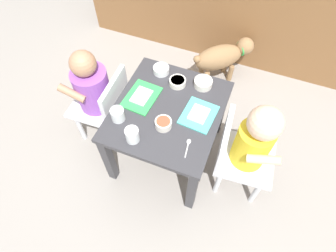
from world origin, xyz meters
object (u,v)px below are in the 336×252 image
(water_cup_left, at_px, (132,136))
(water_cup_right, at_px, (118,115))
(dog, at_px, (223,57))
(veggie_bowl_far, at_px, (203,83))
(food_tray_right, at_px, (199,115))
(veggie_bowl_near, at_px, (178,82))
(cereal_bowl_right_side, at_px, (161,70))
(seated_child_right, at_px, (251,143))
(cereal_bowl_left_side, at_px, (163,123))
(dining_table, at_px, (168,118))
(spoon_by_left_tray, at_px, (188,146))
(seated_child_left, at_px, (94,89))
(food_tray_left, at_px, (142,97))

(water_cup_left, xyz_separation_m, water_cup_right, (-0.12, 0.08, -0.00))
(dog, relative_size, veggie_bowl_far, 4.03)
(dog, bearing_deg, food_tray_right, -87.06)
(veggie_bowl_near, bearing_deg, dog, 76.37)
(water_cup_right, relative_size, cereal_bowl_right_side, 0.76)
(seated_child_right, xyz_separation_m, cereal_bowl_right_side, (-0.55, 0.25, 0.03))
(cereal_bowl_right_side, bearing_deg, food_tray_right, -35.76)
(cereal_bowl_left_side, bearing_deg, dog, 83.01)
(cereal_bowl_left_side, bearing_deg, dining_table, 99.32)
(water_cup_right, xyz_separation_m, spoon_by_left_tray, (0.36, -0.02, -0.03))
(food_tray_right, bearing_deg, water_cup_right, -155.49)
(food_tray_right, xyz_separation_m, spoon_by_left_tray, (0.01, -0.18, -0.00))
(dog, xyz_separation_m, cereal_bowl_right_side, (-0.24, -0.49, 0.24))
(water_cup_left, height_order, veggie_bowl_far, water_cup_left)
(dining_table, height_order, cereal_bowl_right_side, cereal_bowl_right_side)
(dining_table, relative_size, water_cup_left, 8.12)
(seated_child_left, xyz_separation_m, dog, (0.54, 0.72, -0.19))
(spoon_by_left_tray, bearing_deg, water_cup_right, 176.29)
(spoon_by_left_tray, bearing_deg, veggie_bowl_far, 97.33)
(water_cup_right, relative_size, veggie_bowl_far, 0.69)
(spoon_by_left_tray, bearing_deg, seated_child_left, 164.23)
(dining_table, relative_size, food_tray_right, 3.07)
(seated_child_right, bearing_deg, seated_child_left, 178.02)
(dog, bearing_deg, seated_child_right, -67.57)
(dining_table, height_order, seated_child_right, seated_child_right)
(cereal_bowl_right_side, bearing_deg, water_cup_left, -84.52)
(veggie_bowl_far, bearing_deg, water_cup_right, -131.56)
(veggie_bowl_far, bearing_deg, water_cup_left, -114.54)
(dog, height_order, veggie_bowl_far, veggie_bowl_far)
(seated_child_right, xyz_separation_m, dog, (-0.31, 0.74, -0.21))
(water_cup_right, xyz_separation_m, cereal_bowl_right_side, (0.07, 0.36, -0.01))
(food_tray_right, bearing_deg, food_tray_left, 180.00)
(dog, height_order, spoon_by_left_tray, spoon_by_left_tray)
(water_cup_left, relative_size, veggie_bowl_near, 0.82)
(cereal_bowl_right_side, bearing_deg, food_tray_left, -97.02)
(seated_child_left, bearing_deg, seated_child_right, -1.98)
(veggie_bowl_near, bearing_deg, seated_child_left, -157.17)
(water_cup_left, bearing_deg, spoon_by_left_tray, 12.92)
(water_cup_left, bearing_deg, seated_child_left, 146.81)
(water_cup_right, height_order, cereal_bowl_left_side, water_cup_right)
(seated_child_right, distance_m, cereal_bowl_left_side, 0.42)
(seated_child_right, relative_size, water_cup_left, 8.99)
(seated_child_right, distance_m, veggie_bowl_near, 0.48)
(seated_child_left, bearing_deg, food_tray_left, 4.10)
(dog, bearing_deg, veggie_bowl_near, -103.63)
(seated_child_left, xyz_separation_m, veggie_bowl_far, (0.54, 0.21, 0.05))
(dog, bearing_deg, food_tray_left, -111.15)
(seated_child_left, relative_size, water_cup_right, 9.74)
(food_tray_right, bearing_deg, seated_child_left, -178.07)
(seated_child_right, distance_m, water_cup_right, 0.64)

